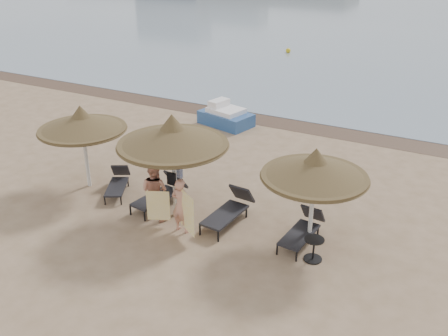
{
  "coord_description": "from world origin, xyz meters",
  "views": [
    {
      "loc": [
        6.79,
        -10.7,
        7.74
      ],
      "look_at": [
        0.56,
        1.2,
        1.43
      ],
      "focal_mm": 40.0,
      "sensor_mm": 36.0,
      "label": 1
    }
  ],
  "objects_px": {
    "side_table": "(313,250)",
    "person_right": "(181,201)",
    "palapa_center": "(173,136)",
    "lounger_near_right": "(230,209)",
    "pedal_boat": "(225,116)",
    "person_left": "(154,186)",
    "palapa_left": "(82,123)",
    "lounger_far_right": "(303,228)",
    "lounger_near_left": "(162,192)",
    "lounger_far_left": "(118,182)",
    "palapa_right": "(315,169)"
  },
  "relations": [
    {
      "from": "pedal_boat",
      "to": "palapa_left",
      "type": "bearing_deg",
      "value": -86.08
    },
    {
      "from": "palapa_left",
      "to": "pedal_boat",
      "type": "relative_size",
      "value": 1.12
    },
    {
      "from": "palapa_right",
      "to": "lounger_far_right",
      "type": "xyz_separation_m",
      "value": [
        -0.19,
        0.01,
        -1.87
      ]
    },
    {
      "from": "lounger_near_right",
      "to": "person_left",
      "type": "bearing_deg",
      "value": -153.21
    },
    {
      "from": "pedal_boat",
      "to": "lounger_far_right",
      "type": "bearing_deg",
      "value": -35.5
    },
    {
      "from": "palapa_left",
      "to": "lounger_near_left",
      "type": "xyz_separation_m",
      "value": [
        2.91,
        0.09,
        -1.86
      ]
    },
    {
      "from": "person_right",
      "to": "palapa_right",
      "type": "bearing_deg",
      "value": -159.53
    },
    {
      "from": "palapa_left",
      "to": "side_table",
      "type": "xyz_separation_m",
      "value": [
        8.09,
        -0.57,
        -1.97
      ]
    },
    {
      "from": "person_left",
      "to": "pedal_boat",
      "type": "relative_size",
      "value": 0.81
    },
    {
      "from": "lounger_near_right",
      "to": "side_table",
      "type": "height_order",
      "value": "lounger_near_right"
    },
    {
      "from": "lounger_near_right",
      "to": "side_table",
      "type": "bearing_deg",
      "value": -9.61
    },
    {
      "from": "palapa_left",
      "to": "lounger_far_left",
      "type": "distance_m",
      "value": 2.24
    },
    {
      "from": "palapa_left",
      "to": "lounger_near_right",
      "type": "distance_m",
      "value": 5.59
    },
    {
      "from": "lounger_near_right",
      "to": "person_left",
      "type": "relative_size",
      "value": 1.02
    },
    {
      "from": "palapa_center",
      "to": "lounger_near_right",
      "type": "xyz_separation_m",
      "value": [
        1.63,
        0.41,
        -2.14
      ]
    },
    {
      "from": "palapa_left",
      "to": "person_left",
      "type": "relative_size",
      "value": 1.38
    },
    {
      "from": "palapa_left",
      "to": "palapa_right",
      "type": "distance_m",
      "value": 7.73
    },
    {
      "from": "palapa_right",
      "to": "lounger_near_left",
      "type": "bearing_deg",
      "value": -179.07
    },
    {
      "from": "palapa_left",
      "to": "palapa_center",
      "type": "relative_size",
      "value": 0.88
    },
    {
      "from": "palapa_center",
      "to": "pedal_boat",
      "type": "bearing_deg",
      "value": 106.73
    },
    {
      "from": "side_table",
      "to": "lounger_far_right",
      "type": "bearing_deg",
      "value": 126.18
    },
    {
      "from": "lounger_near_right",
      "to": "palapa_left",
      "type": "bearing_deg",
      "value": -173.44
    },
    {
      "from": "person_left",
      "to": "palapa_right",
      "type": "bearing_deg",
      "value": -165.92
    },
    {
      "from": "lounger_near_left",
      "to": "pedal_boat",
      "type": "bearing_deg",
      "value": 111.18
    },
    {
      "from": "side_table",
      "to": "person_right",
      "type": "distance_m",
      "value": 3.87
    },
    {
      "from": "lounger_far_right",
      "to": "person_left",
      "type": "bearing_deg",
      "value": -163.76
    },
    {
      "from": "palapa_left",
      "to": "person_right",
      "type": "bearing_deg",
      "value": -12.66
    },
    {
      "from": "lounger_near_right",
      "to": "person_right",
      "type": "relative_size",
      "value": 1.1
    },
    {
      "from": "lounger_near_right",
      "to": "pedal_boat",
      "type": "relative_size",
      "value": 0.83
    },
    {
      "from": "side_table",
      "to": "pedal_boat",
      "type": "bearing_deg",
      "value": 130.11
    },
    {
      "from": "palapa_center",
      "to": "palapa_right",
      "type": "bearing_deg",
      "value": 5.91
    },
    {
      "from": "lounger_far_left",
      "to": "lounger_far_right",
      "type": "relative_size",
      "value": 0.92
    },
    {
      "from": "lounger_near_left",
      "to": "person_left",
      "type": "xyz_separation_m",
      "value": [
        0.29,
        -0.77,
        0.64
      ]
    },
    {
      "from": "palapa_center",
      "to": "person_right",
      "type": "bearing_deg",
      "value": -47.33
    },
    {
      "from": "pedal_boat",
      "to": "lounger_near_left",
      "type": "bearing_deg",
      "value": -63.86
    },
    {
      "from": "person_left",
      "to": "pedal_boat",
      "type": "distance_m",
      "value": 8.37
    },
    {
      "from": "person_left",
      "to": "pedal_boat",
      "type": "height_order",
      "value": "person_left"
    },
    {
      "from": "person_left",
      "to": "lounger_far_left",
      "type": "bearing_deg",
      "value": -17.76
    },
    {
      "from": "lounger_far_right",
      "to": "pedal_boat",
      "type": "distance_m",
      "value": 9.57
    },
    {
      "from": "palapa_center",
      "to": "pedal_boat",
      "type": "xyz_separation_m",
      "value": [
        -2.32,
        7.71,
        -2.16
      ]
    },
    {
      "from": "lounger_near_left",
      "to": "lounger_far_right",
      "type": "xyz_separation_m",
      "value": [
        4.63,
        0.09,
        -0.03
      ]
    },
    {
      "from": "side_table",
      "to": "person_left",
      "type": "xyz_separation_m",
      "value": [
        -4.88,
        -0.11,
        0.74
      ]
    },
    {
      "from": "lounger_far_right",
      "to": "person_left",
      "type": "xyz_separation_m",
      "value": [
        -4.33,
        -0.86,
        0.66
      ]
    },
    {
      "from": "lounger_far_left",
      "to": "lounger_near_left",
      "type": "xyz_separation_m",
      "value": [
        1.77,
        -0.04,
        0.06
      ]
    },
    {
      "from": "person_left",
      "to": "person_right",
      "type": "distance_m",
      "value": 1.13
    },
    {
      "from": "palapa_right",
      "to": "pedal_boat",
      "type": "relative_size",
      "value": 1.11
    },
    {
      "from": "palapa_center",
      "to": "pedal_boat",
      "type": "height_order",
      "value": "palapa_center"
    },
    {
      "from": "lounger_far_right",
      "to": "person_left",
      "type": "distance_m",
      "value": 4.47
    },
    {
      "from": "pedal_boat",
      "to": "palapa_center",
      "type": "bearing_deg",
      "value": -59.26
    },
    {
      "from": "palapa_center",
      "to": "side_table",
      "type": "bearing_deg",
      "value": -4.05
    }
  ]
}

